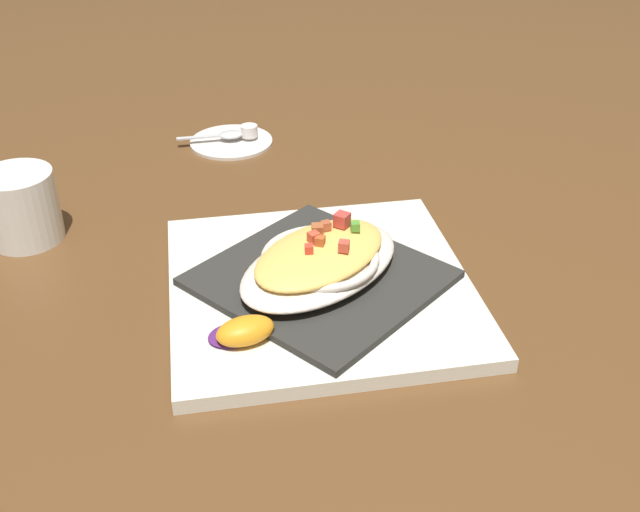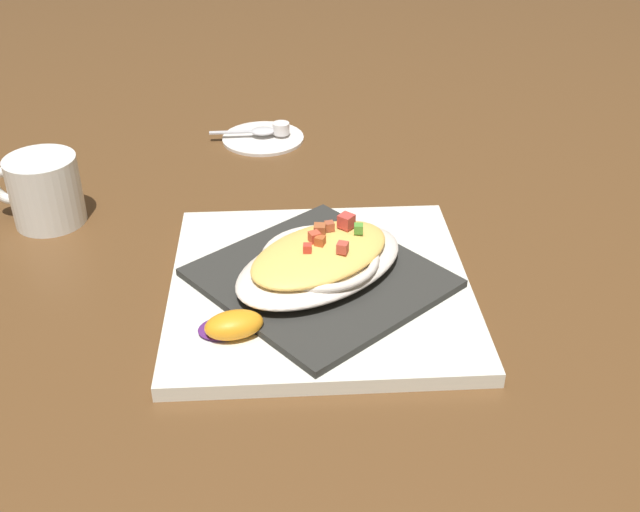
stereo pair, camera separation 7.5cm
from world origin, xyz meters
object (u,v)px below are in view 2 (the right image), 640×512
(orange_garnish, at_px, (232,325))
(square_plate, at_px, (320,287))
(gratin_dish, at_px, (320,260))
(coffee_mug, at_px, (45,194))
(creamer_cup_0, at_px, (281,128))
(spoon, at_px, (259,131))
(creamer_saucer, at_px, (263,137))

(orange_garnish, bearing_deg, square_plate, 46.21)
(square_plate, distance_m, gratin_dish, 0.03)
(gratin_dish, bearing_deg, coffee_mug, 154.19)
(square_plate, bearing_deg, creamer_cup_0, 97.31)
(coffee_mug, height_order, spoon, coffee_mug)
(gratin_dish, bearing_deg, orange_garnish, -133.78)
(square_plate, bearing_deg, spoon, 101.95)
(gratin_dish, bearing_deg, creamer_cup_0, 97.32)
(creamer_cup_0, bearing_deg, orange_garnish, -93.86)
(creamer_saucer, bearing_deg, creamer_cup_0, 3.85)
(coffee_mug, relative_size, creamer_cup_0, 4.63)
(gratin_dish, relative_size, coffee_mug, 1.98)
(square_plate, relative_size, coffee_mug, 2.70)
(orange_garnish, relative_size, creamer_saucer, 0.58)
(square_plate, xyz_separation_m, coffee_mug, (-0.32, 0.15, 0.03))
(square_plate, height_order, gratin_dish, gratin_dish)
(coffee_mug, xyz_separation_m, creamer_cup_0, (0.27, 0.23, -0.02))
(gratin_dish, distance_m, spoon, 0.39)
(square_plate, height_order, spoon, spoon)
(creamer_saucer, bearing_deg, spoon, -176.15)
(square_plate, distance_m, spoon, 0.39)
(creamer_cup_0, bearing_deg, gratin_dish, -82.68)
(spoon, bearing_deg, creamer_saucer, 3.85)
(coffee_mug, height_order, creamer_cup_0, coffee_mug)
(gratin_dish, height_order, orange_garnish, gratin_dish)
(creamer_saucer, bearing_deg, gratin_dish, -78.81)
(coffee_mug, bearing_deg, orange_garnish, -45.32)
(gratin_dish, distance_m, coffee_mug, 0.35)
(creamer_saucer, distance_m, spoon, 0.01)
(square_plate, distance_m, creamer_saucer, 0.39)
(orange_garnish, height_order, coffee_mug, coffee_mug)
(orange_garnish, distance_m, creamer_saucer, 0.47)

